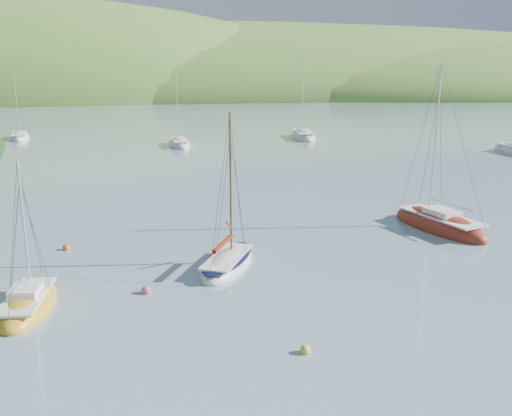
{
  "coord_description": "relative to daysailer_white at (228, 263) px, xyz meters",
  "views": [
    {
      "loc": [
        -2.28,
        -22.31,
        10.71
      ],
      "look_at": [
        1.62,
        8.0,
        2.62
      ],
      "focal_mm": 40.0,
      "sensor_mm": 36.0,
      "label": 1
    }
  ],
  "objects": [
    {
      "name": "distant_sloop_c",
      "position": [
        -24.11,
        52.46,
        -0.04
      ],
      "size": [
        3.72,
        7.1,
        9.64
      ],
      "rotation": [
        0.0,
        0.0,
        0.21
      ],
      "color": "silver",
      "rests_on": "ground"
    },
    {
      "name": "mooring_buoys",
      "position": [
        1.57,
        -1.12,
        -0.08
      ],
      "size": [
        23.78,
        13.78,
        0.46
      ],
      "color": "gold",
      "rests_on": "ground"
    },
    {
      "name": "ground",
      "position": [
        0.16,
        -5.96,
        -0.2
      ],
      "size": [
        700.0,
        700.0,
        0.0
      ],
      "primitive_type": "plane",
      "color": "gray",
      "rests_on": "ground"
    },
    {
      "name": "shoreline_hills",
      "position": [
        -9.5,
        166.47,
        -0.2
      ],
      "size": [
        690.0,
        135.0,
        56.0
      ],
      "color": "#43762D",
      "rests_on": "ground"
    },
    {
      "name": "sailboat_yellow",
      "position": [
        -9.13,
        -4.04,
        -0.03
      ],
      "size": [
        2.28,
        5.43,
        7.13
      ],
      "rotation": [
        0.0,
        0.0,
        -0.03
      ],
      "color": "#BF911C",
      "rests_on": "ground"
    },
    {
      "name": "distant_sloop_b",
      "position": [
        14.28,
        48.19,
        -0.01
      ],
      "size": [
        3.06,
        8.28,
        11.72
      ],
      "rotation": [
        0.0,
        0.0,
        -0.02
      ],
      "color": "silver",
      "rests_on": "ground"
    },
    {
      "name": "daysailer_white",
      "position": [
        0.0,
        0.0,
        0.0
      ],
      "size": [
        4.13,
        5.99,
        8.66
      ],
      "rotation": [
        0.0,
        0.0,
        -0.41
      ],
      "color": "silver",
      "rests_on": "ground"
    },
    {
      "name": "distant_sloop_a",
      "position": [
        -2.58,
        43.34,
        -0.03
      ],
      "size": [
        3.4,
        7.23,
        9.93
      ],
      "rotation": [
        0.0,
        0.0,
        0.14
      ],
      "color": "silver",
      "rests_on": "ground"
    },
    {
      "name": "sloop_red",
      "position": [
        14.09,
        5.16,
        0.01
      ],
      "size": [
        5.02,
        8.06,
        11.29
      ],
      "rotation": [
        0.0,
        0.0,
        0.34
      ],
      "color": "maroon",
      "rests_on": "ground"
    }
  ]
}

